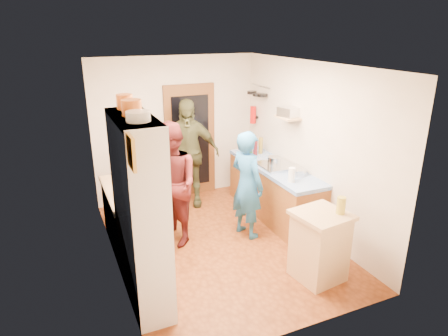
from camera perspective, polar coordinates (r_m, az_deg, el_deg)
floor at (r=6.08m, az=-0.58°, el=-10.76°), size 3.00×4.00×0.02m
ceiling at (r=5.27m, az=-0.68°, el=14.67°), size 3.00×4.00×0.02m
wall_back at (r=7.36m, az=-6.83°, el=5.58°), size 3.00×0.02×2.60m
wall_front at (r=3.91m, az=11.17°, el=-7.56°), size 3.00×0.02×2.60m
wall_left at (r=5.17m, az=-16.21°, el=-1.15°), size 0.02×4.00×2.60m
wall_right at (r=6.26m, az=12.21°, el=2.78°), size 0.02×4.00×2.60m
door_frame at (r=7.46m, az=-4.83°, el=3.85°), size 0.95×0.06×2.10m
door_glass at (r=7.42m, az=-4.74°, el=3.78°), size 0.70×0.02×1.70m
hutch_body at (r=4.54m, az=-11.85°, el=-6.42°), size 0.40×1.20×2.20m
hutch_top_shelf at (r=4.19m, az=-12.88°, el=6.98°), size 0.40×1.14×0.04m
plate_stack at (r=3.92m, az=-12.17°, el=7.24°), size 0.24×0.24×0.10m
orange_pot_a at (r=4.20m, az=-13.05°, el=8.40°), size 0.20×0.20×0.16m
orange_pot_b at (r=4.57m, az=-14.02°, el=9.19°), size 0.18×0.18×0.16m
left_counter_base at (r=5.96m, az=-13.10°, el=-7.22°), size 0.60×1.40×0.85m
left_counter_top at (r=5.78m, az=-13.44°, el=-3.22°), size 0.64×1.44×0.05m
toaster at (r=5.36m, az=-12.16°, el=-3.58°), size 0.25×0.18×0.18m
kettle at (r=5.53m, az=-13.61°, el=-2.98°), size 0.16×0.16×0.18m
orange_bowl at (r=5.93m, az=-13.07°, el=-1.86°), size 0.23×0.23×0.09m
chopping_board at (r=6.31m, az=-14.31°, el=-0.96°), size 0.31×0.24×0.02m
right_counter_base at (r=6.78m, az=7.10°, el=-3.51°), size 0.60×2.20×0.84m
right_counter_top at (r=6.62m, az=7.26°, el=0.08°), size 0.62×2.22×0.06m
hob at (r=6.56m, az=7.49°, el=0.36°), size 0.55×0.58×0.04m
pot_on_hob at (r=6.50m, az=7.18°, el=1.02°), size 0.21×0.21×0.14m
bottle_a at (r=6.99m, az=3.75°, el=2.90°), size 0.10×0.10×0.32m
bottle_b at (r=7.09m, az=4.50°, el=3.03°), size 0.09×0.09×0.30m
bottle_c at (r=7.19m, az=5.26°, el=3.22°), size 0.08×0.08×0.30m
paper_towel at (r=5.92m, az=9.64°, el=-0.98°), size 0.12×0.12×0.22m
mixing_bowl at (r=6.24m, az=10.47°, el=-0.54°), size 0.31×0.31×0.10m
island_base at (r=5.26m, az=13.44°, el=-11.00°), size 0.62×0.62×0.86m
island_top at (r=5.05m, az=13.84°, el=-6.54°), size 0.70×0.70×0.05m
cutting_board at (r=5.04m, az=13.05°, el=-6.37°), size 0.38×0.32×0.02m
oil_jar at (r=5.04m, az=16.38°, el=-5.15°), size 0.12×0.12×0.22m
pan_rail at (r=7.33m, az=5.28°, el=11.56°), size 0.02×0.65×0.02m
pan_hang_a at (r=7.17m, az=5.50°, el=10.33°), size 0.18×0.18×0.05m
pan_hang_b at (r=7.35m, az=4.73°, el=10.41°), size 0.16×0.16×0.05m
pan_hang_c at (r=7.52m, az=4.00°, el=10.72°), size 0.17×0.17×0.05m
wall_shelf at (r=6.44m, az=9.11°, el=7.13°), size 0.26×0.42×0.03m
radio at (r=6.42m, az=9.15°, el=7.91°), size 0.28×0.34×0.15m
ext_bracket at (r=7.59m, az=4.56°, el=7.26°), size 0.06×0.10×0.04m
fire_extinguisher at (r=7.56m, az=4.17°, el=7.59°), size 0.11×0.11×0.32m
picture_frame at (r=3.48m, az=-13.13°, el=2.20°), size 0.03×0.25×0.30m
person_hob at (r=5.98m, az=3.70°, el=-2.40°), size 0.56×0.69×1.65m
person_left at (r=5.83m, az=-7.52°, el=-2.23°), size 0.88×1.02×1.82m
person_back at (r=7.01m, az=-5.20°, el=2.08°), size 1.22×0.80×1.93m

